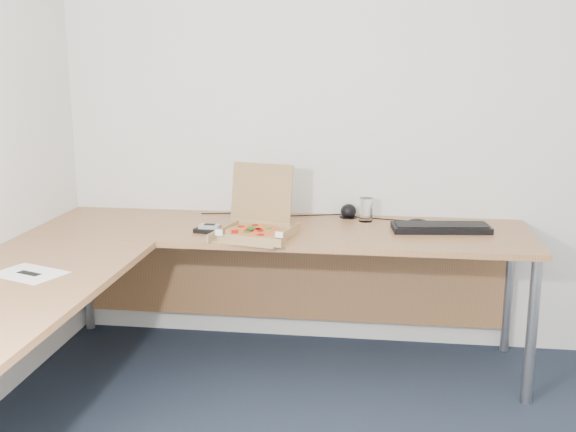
# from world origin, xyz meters

# --- Properties ---
(room_shell) EXTENTS (3.50, 3.50, 2.50)m
(room_shell) POSITION_xyz_m (0.00, 0.00, 1.25)
(room_shell) COLOR silver
(room_shell) RESTS_ON ground
(desk) EXTENTS (2.50, 2.20, 0.73)m
(desk) POSITION_xyz_m (-0.82, 0.97, 0.70)
(desk) COLOR #A46D41
(desk) RESTS_ON ground
(pizza_box) EXTENTS (0.32, 0.38, 0.33)m
(pizza_box) POSITION_xyz_m (-0.60, 1.21, 0.77)
(pizza_box) COLOR tan
(pizza_box) RESTS_ON desk
(drinking_glass) EXTENTS (0.07, 0.07, 0.13)m
(drinking_glass) POSITION_xyz_m (-0.08, 1.60, 0.79)
(drinking_glass) COLOR silver
(drinking_glass) RESTS_ON desk
(keyboard) EXTENTS (0.50, 0.23, 0.03)m
(keyboard) POSITION_xyz_m (0.30, 1.44, 0.75)
(keyboard) COLOR black
(keyboard) RESTS_ON desk
(mouse) EXTENTS (0.13, 0.11, 0.04)m
(mouse) POSITION_xyz_m (0.19, 1.52, 0.75)
(mouse) COLOR black
(mouse) RESTS_ON desk
(wallet) EXTENTS (0.15, 0.13, 0.02)m
(wallet) POSITION_xyz_m (-0.85, 1.27, 0.74)
(wallet) COLOR black
(wallet) RESTS_ON desk
(phone) EXTENTS (0.11, 0.06, 0.02)m
(phone) POSITION_xyz_m (-0.84, 1.26, 0.76)
(phone) COLOR #B2B5BA
(phone) RESTS_ON wallet
(paper_sheet) EXTENTS (0.32, 0.28, 0.00)m
(paper_sheet) POSITION_xyz_m (-1.39, 0.50, 0.73)
(paper_sheet) COLOR white
(paper_sheet) RESTS_ON desk
(dome_speaker) EXTENTS (0.10, 0.10, 0.08)m
(dome_speaker) POSITION_xyz_m (-0.17, 1.68, 0.77)
(dome_speaker) COLOR black
(dome_speaker) RESTS_ON desk
(cable_bundle) EXTENTS (0.56, 0.11, 0.01)m
(cable_bundle) POSITION_xyz_m (-0.43, 1.68, 0.73)
(cable_bundle) COLOR black
(cable_bundle) RESTS_ON desk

